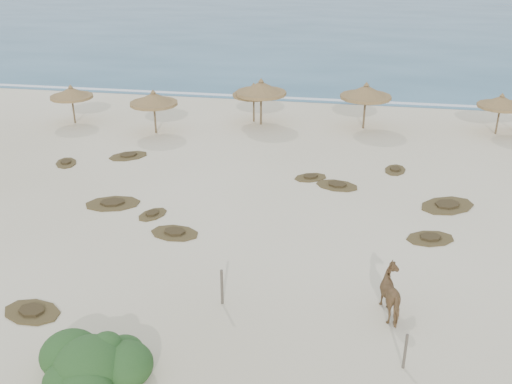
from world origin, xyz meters
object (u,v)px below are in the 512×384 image
palapa_1 (154,99)px  horse (394,294)px  palapa_0 (71,93)px  bush (91,366)px

palapa_1 → horse: bearing=-50.1°
palapa_0 → palapa_1: size_ratio=0.88×
palapa_0 → bush: (11.91, -22.98, -1.56)m
horse → bush: (-8.61, -4.71, -0.29)m
palapa_1 → bush: bearing=-75.3°
bush → horse: bearing=28.7°
palapa_0 → palapa_1: palapa_1 is taller
bush → palapa_0: bearing=117.4°
palapa_0 → horse: palapa_0 is taller
palapa_0 → horse: 27.49m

